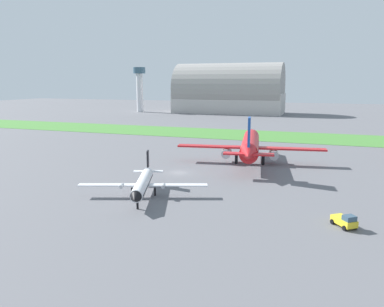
{
  "coord_description": "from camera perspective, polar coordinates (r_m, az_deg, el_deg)",
  "views": [
    {
      "loc": [
        29.0,
        -74.51,
        19.79
      ],
      "look_at": [
        0.43,
        7.56,
        3.0
      ],
      "focal_mm": 34.74,
      "sensor_mm": 36.0,
      "label": 1
    }
  ],
  "objects": [
    {
      "name": "ground_plane",
      "position": [
        82.37,
        -2.01,
        -2.97
      ],
      "size": [
        600.0,
        600.0,
        0.0
      ],
      "primitive_type": "plane",
      "color": "slate"
    },
    {
      "name": "grass_taxiway_strip",
      "position": [
        143.09,
        7.32,
        2.91
      ],
      "size": [
        360.0,
        28.0,
        0.08
      ],
      "primitive_type": "cube",
      "color": "#478438",
      "rests_on": "ground_plane"
    },
    {
      "name": "airplane_midfield_jet",
      "position": [
        92.02,
        8.92,
        1.29
      ],
      "size": [
        35.87,
        35.33,
        12.72
      ],
      "rotation": [
        0.0,
        0.0,
        1.73
      ],
      "color": "red",
      "rests_on": "ground_plane"
    },
    {
      "name": "airplane_foreground_turboprop",
      "position": [
        65.47,
        -7.56,
        -4.5
      ],
      "size": [
        21.79,
        18.85,
        6.77
      ],
      "rotation": [
        0.0,
        0.0,
        5.04
      ],
      "color": "white",
      "rests_on": "ground_plane"
    },
    {
      "name": "pushback_tug_near_gate",
      "position": [
        56.28,
        22.41,
        -9.53
      ],
      "size": [
        3.59,
        3.96,
        1.95
      ],
      "rotation": [
        0.0,
        0.0,
        5.35
      ],
      "color": "yellow",
      "rests_on": "ground_plane"
    },
    {
      "name": "hangar_distant",
      "position": [
        242.88,
        5.67,
        9.3
      ],
      "size": [
        68.96,
        31.94,
        31.94
      ],
      "color": "#BCB7B2",
      "rests_on": "ground_plane"
    },
    {
      "name": "control_tower",
      "position": [
        252.61,
        -8.05,
        10.35
      ],
      "size": [
        8.0,
        8.0,
        29.26
      ],
      "color": "silver",
      "rests_on": "ground_plane"
    }
  ]
}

